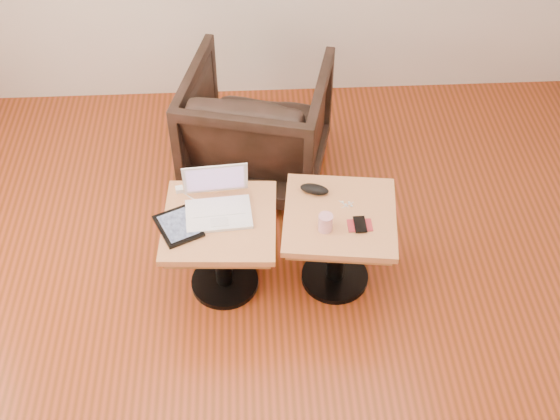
{
  "coord_description": "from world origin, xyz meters",
  "views": [
    {
      "loc": [
        -0.12,
        -2.06,
        3.08
      ],
      "look_at": [
        0.01,
        0.42,
        0.57
      ],
      "focal_mm": 45.0,
      "sensor_mm": 36.0,
      "label": 1
    }
  ],
  "objects_px": {
    "armchair": "(257,125)",
    "side_table_left": "(221,236)",
    "striped_cup": "(325,223)",
    "laptop": "(218,203)",
    "side_table_right": "(339,231)"
  },
  "relations": [
    {
      "from": "side_table_right",
      "to": "striped_cup",
      "type": "height_order",
      "value": "striped_cup"
    },
    {
      "from": "side_table_left",
      "to": "side_table_right",
      "type": "bearing_deg",
      "value": 3.68
    },
    {
      "from": "striped_cup",
      "to": "armchair",
      "type": "height_order",
      "value": "armchair"
    },
    {
      "from": "side_table_right",
      "to": "striped_cup",
      "type": "bearing_deg",
      "value": -123.6
    },
    {
      "from": "side_table_left",
      "to": "laptop",
      "type": "distance_m",
      "value": 0.19
    },
    {
      "from": "side_table_right",
      "to": "armchair",
      "type": "relative_size",
      "value": 0.75
    },
    {
      "from": "armchair",
      "to": "striped_cup",
      "type": "bearing_deg",
      "value": 120.97
    },
    {
      "from": "side_table_left",
      "to": "striped_cup",
      "type": "distance_m",
      "value": 0.57
    },
    {
      "from": "side_table_right",
      "to": "striped_cup",
      "type": "relative_size",
      "value": 6.8
    },
    {
      "from": "striped_cup",
      "to": "armchair",
      "type": "xyz_separation_m",
      "value": [
        -0.31,
        1.02,
        -0.18
      ]
    },
    {
      "from": "side_table_left",
      "to": "striped_cup",
      "type": "bearing_deg",
      "value": -7.11
    },
    {
      "from": "side_table_left",
      "to": "laptop",
      "type": "xyz_separation_m",
      "value": [
        -0.01,
        0.07,
        0.18
      ]
    },
    {
      "from": "armchair",
      "to": "side_table_left",
      "type": "bearing_deg",
      "value": 90.72
    },
    {
      "from": "side_table_left",
      "to": "laptop",
      "type": "height_order",
      "value": "laptop"
    },
    {
      "from": "laptop",
      "to": "armchair",
      "type": "bearing_deg",
      "value": 70.79
    }
  ]
}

